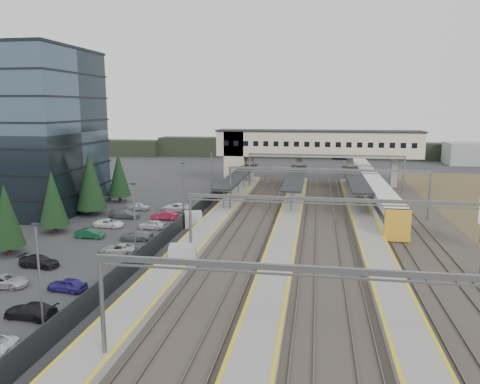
% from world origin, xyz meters
% --- Properties ---
extents(ground, '(220.00, 220.00, 0.00)m').
position_xyz_m(ground, '(0.00, 0.00, 0.00)').
color(ground, '#2B2B2D').
rests_on(ground, ground).
extents(office_building, '(24.30, 18.30, 24.30)m').
position_xyz_m(office_building, '(-36.00, 12.00, 12.19)').
color(office_building, '#374A5A').
rests_on(office_building, ground).
extents(conifer_row, '(4.42, 49.82, 9.50)m').
position_xyz_m(conifer_row, '(-22.00, -3.86, 4.84)').
color(conifer_row, black).
rests_on(conifer_row, ground).
extents(car_park, '(10.62, 44.74, 1.29)m').
position_xyz_m(car_park, '(-13.24, -5.71, 0.60)').
color(car_park, silver).
rests_on(car_park, ground).
extents(lampposts, '(0.50, 53.25, 8.07)m').
position_xyz_m(lampposts, '(-8.00, 1.25, 4.34)').
color(lampposts, slate).
rests_on(lampposts, ground).
extents(fence, '(0.08, 90.00, 2.00)m').
position_xyz_m(fence, '(-6.50, 5.00, 1.00)').
color(fence, '#26282B').
rests_on(fence, ground).
extents(relay_cabin_near, '(3.01, 2.47, 2.21)m').
position_xyz_m(relay_cabin_near, '(-2.42, -9.61, 1.10)').
color(relay_cabin_near, gray).
rests_on(relay_cabin_near, ground).
extents(relay_cabin_far, '(2.73, 2.49, 2.07)m').
position_xyz_m(relay_cabin_far, '(-5.47, 5.80, 1.03)').
color(relay_cabin_far, gray).
rests_on(relay_cabin_far, ground).
extents(rail_corridor, '(34.00, 90.00, 0.92)m').
position_xyz_m(rail_corridor, '(9.34, 5.00, 0.29)').
color(rail_corridor, '#312C25').
rests_on(rail_corridor, ground).
extents(canopies, '(23.10, 30.00, 3.28)m').
position_xyz_m(canopies, '(7.00, 27.00, 3.92)').
color(canopies, black).
rests_on(canopies, ground).
extents(footbridge, '(40.40, 6.40, 11.20)m').
position_xyz_m(footbridge, '(7.70, 42.00, 7.93)').
color(footbridge, beige).
rests_on(footbridge, ground).
extents(gantries, '(28.40, 62.28, 7.17)m').
position_xyz_m(gantries, '(12.00, 3.00, 6.00)').
color(gantries, slate).
rests_on(gantries, ground).
extents(train, '(2.98, 62.28, 3.75)m').
position_xyz_m(train, '(20.00, 32.86, 2.13)').
color(train, silver).
rests_on(train, ground).
extents(treeline_far, '(170.00, 19.00, 7.00)m').
position_xyz_m(treeline_far, '(23.81, 92.28, 2.95)').
color(treeline_far, black).
rests_on(treeline_far, ground).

